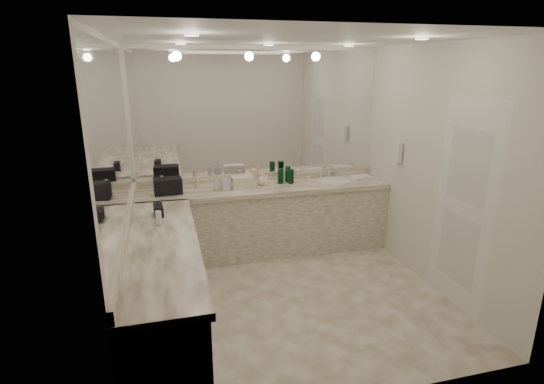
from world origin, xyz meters
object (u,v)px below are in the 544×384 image
object	(u,v)px
wall_phone	(398,152)
soap_bottle_a	(216,183)
soap_bottle_c	(262,179)
black_toiletry_bag	(168,186)
hand_towel	(361,177)
cream_cosmetic_case	(243,182)
soap_bottle_b	(225,182)
sink	(334,181)

from	to	relation	value
wall_phone	soap_bottle_a	xyz separation A→B (m)	(-2.17, 0.47, -0.36)
wall_phone	soap_bottle_a	size ratio (longest dim) A/B	1.33
soap_bottle_a	soap_bottle_c	xyz separation A→B (m)	(0.60, 0.07, -0.01)
black_toiletry_bag	hand_towel	size ratio (longest dim) A/B	1.25
soap_bottle_a	cream_cosmetic_case	bearing A→B (deg)	-1.24
soap_bottle_a	soap_bottle_c	world-z (taller)	soap_bottle_a
soap_bottle_a	soap_bottle_c	distance (m)	0.60
black_toiletry_bag	soap_bottle_a	size ratio (longest dim) A/B	1.78
cream_cosmetic_case	soap_bottle_a	size ratio (longest dim) A/B	1.50
hand_towel	soap_bottle_b	xyz separation A→B (m)	(-1.84, -0.05, 0.08)
soap_bottle_c	hand_towel	bearing A→B (deg)	-1.52
black_toiletry_bag	soap_bottle_b	world-z (taller)	soap_bottle_b
black_toiletry_bag	soap_bottle_c	bearing A→B (deg)	4.22
cream_cosmetic_case	soap_bottle_c	size ratio (longest dim) A/B	1.67
sink	soap_bottle_b	size ratio (longest dim) A/B	2.19
sink	soap_bottle_b	distance (m)	1.46
black_toiletry_bag	soap_bottle_c	world-z (taller)	black_toiletry_bag
cream_cosmetic_case	black_toiletry_bag	bearing A→B (deg)	177.84
hand_towel	soap_bottle_a	size ratio (longest dim) A/B	1.42
wall_phone	cream_cosmetic_case	size ratio (longest dim) A/B	0.89
sink	soap_bottle_b	bearing A→B (deg)	-178.26
sink	cream_cosmetic_case	bearing A→B (deg)	-178.46
black_toiletry_bag	sink	bearing A→B (deg)	1.20
wall_phone	sink	bearing A→B (deg)	140.43
hand_towel	soap_bottle_c	xyz separation A→B (m)	(-1.36, 0.04, 0.06)
cream_cosmetic_case	soap_bottle_c	bearing A→B (deg)	12.77
sink	hand_towel	world-z (taller)	hand_towel
cream_cosmetic_case	hand_towel	world-z (taller)	cream_cosmetic_case
sink	soap_bottle_c	bearing A→B (deg)	177.54
black_toiletry_bag	hand_towel	distance (m)	2.53
sink	soap_bottle_a	xyz separation A→B (m)	(-1.56, -0.03, 0.10)
black_toiletry_bag	soap_bottle_b	distance (m)	0.68
soap_bottle_c	soap_bottle_b	bearing A→B (deg)	-170.03
soap_bottle_c	sink	bearing A→B (deg)	-2.46
sink	wall_phone	bearing A→B (deg)	-39.57
hand_towel	soap_bottle_c	distance (m)	1.36
black_toiletry_bag	hand_towel	world-z (taller)	black_toiletry_bag
soap_bottle_a	soap_bottle_b	world-z (taller)	soap_bottle_b
black_toiletry_bag	soap_bottle_b	xyz separation A→B (m)	(0.68, 0.00, 0.01)
wall_phone	soap_bottle_c	xyz separation A→B (m)	(-1.57, 0.54, -0.37)
soap_bottle_c	wall_phone	bearing A→B (deg)	-19.00
hand_towel	soap_bottle_a	world-z (taller)	soap_bottle_a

